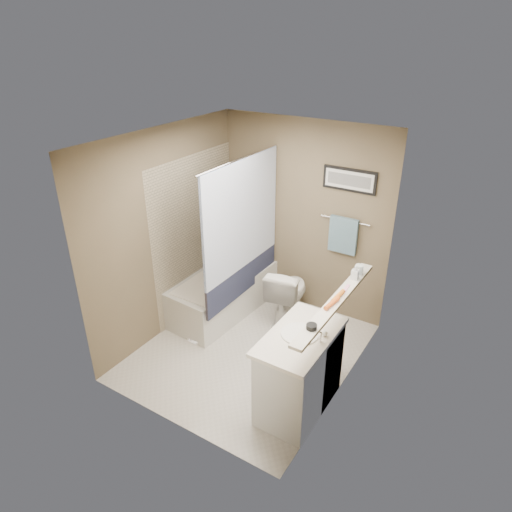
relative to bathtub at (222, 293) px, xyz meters
The scene contains 33 objects.
ground 0.96m from the bathtub, 35.61° to the right, with size 2.50×2.50×0.00m, color beige.
ceiling 2.32m from the bathtub, 35.61° to the right, with size 2.20×2.50×0.04m, color silver.
wall_back 1.39m from the bathtub, 42.73° to the left, with size 2.20×0.04×2.40m, color brown.
wall_front 2.14m from the bathtub, 67.00° to the right, with size 2.20×0.04×2.40m, color brown.
wall_left 1.14m from the bathtub, 121.56° to the right, with size 0.04×2.50×2.40m, color brown.
wall_right 2.13m from the bathtub, 16.36° to the right, with size 0.04×2.50×2.40m, color brown.
tile_surround 0.83m from the bathtub, behind, with size 0.02×1.55×2.00m, color tan.
curtain_rod 1.83m from the bathtub, ahead, with size 0.02×0.02×1.55m, color silver.
curtain_upper 1.20m from the bathtub, ahead, with size 0.03×1.45×1.28m, color white.
curtain_lower 0.48m from the bathtub, ahead, with size 0.03×1.45×0.36m, color #252A45.
mirror 2.39m from the bathtub, 20.48° to the right, with size 0.02×1.60×1.00m, color silver.
shelf 2.09m from the bathtub, 21.06° to the right, with size 0.12×1.60×0.03m, color silver.
towel_bar 1.80m from the bathtub, 27.54° to the left, with size 0.02×0.02×0.60m, color silver.
towel 1.70m from the bathtub, 26.84° to the left, with size 0.34×0.05×0.44m, color #86B2C3.
art_frame 2.12m from the bathtub, 28.12° to the left, with size 0.62×0.03×0.26m, color black.
art_mat 2.12m from the bathtub, 27.64° to the left, with size 0.56×0.00×0.20m, color white.
art_image 2.12m from the bathtub, 27.54° to the left, with size 0.50×0.00×0.13m, color #595959.
door 2.33m from the bathtub, 53.85° to the right, with size 0.80×0.02×2.00m, color silver.
door_handle 2.12m from the bathtub, 60.68° to the right, with size 0.02×0.02×0.10m, color silver.
bathtub is the anchor object (origin of this frame).
tub_rim 0.25m from the bathtub, behind, with size 0.56×1.36×0.02m, color white.
toilet 0.85m from the bathtub, 19.82° to the left, with size 0.41×0.71×0.73m, color white.
vanity 1.88m from the bathtub, 31.54° to the right, with size 0.50×0.90×0.80m, color silver.
countertop 1.95m from the bathtub, 31.70° to the right, with size 0.54×0.96×0.04m, color white.
sink_basin 1.95m from the bathtub, 31.86° to the right, with size 0.34×0.34×0.01m, color white.
faucet_spout 2.13m from the bathtub, 28.88° to the right, with size 0.02×0.02×0.10m, color silver.
faucet_knob 2.08m from the bathtub, 26.36° to the right, with size 0.05×0.05×0.05m, color white.
candle_bowl_near 2.32m from the bathtub, 33.87° to the right, with size 0.09×0.09×0.04m, color black.
hair_brush_front 2.14m from the bathtub, 23.85° to the right, with size 0.04×0.04×0.22m, color #DC5D1F.
hair_brush_back 2.10m from the bathtub, 20.09° to the right, with size 0.04×0.04×0.22m, color orange.
pink_comb 2.04m from the bathtub, 14.51° to the right, with size 0.03×0.16×0.01m, color #FD9BC4.
glass_jar 2.01m from the bathtub, ahead, with size 0.08×0.08×0.10m, color silver.
soap_bottle 2.03m from the bathtub, ahead, with size 0.07×0.07×0.15m, color #999999.
Camera 1 is at (2.25, -3.47, 3.31)m, focal length 32.00 mm.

